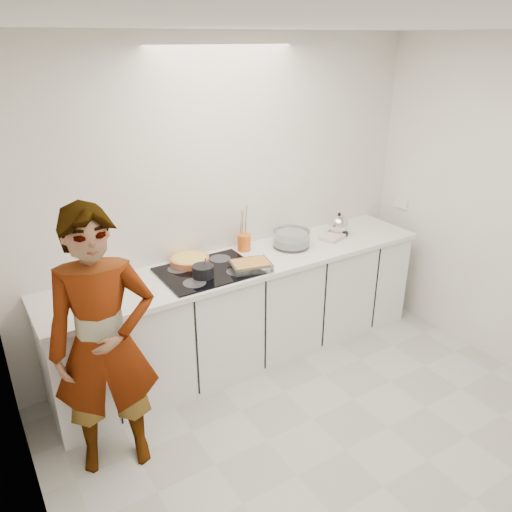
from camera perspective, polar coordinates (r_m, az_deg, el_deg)
floor at (r=3.65m, az=10.15°, el=-21.00°), size 3.60×3.20×0.00m
ceiling at (r=2.61m, az=14.61°, el=24.17°), size 3.60×3.20×0.00m
wall_back at (r=4.10m, az=-3.52°, el=5.98°), size 3.60×0.00×2.60m
wall_left at (r=2.22m, az=-25.26°, el=-13.18°), size 0.00×3.20×2.60m
base_cabinets at (r=4.20m, az=-1.10°, el=-6.47°), size 3.20×0.58×0.87m
countertop at (r=3.99m, az=-1.15°, el=-0.82°), size 3.24×0.64×0.04m
hob at (r=3.81m, az=-5.51°, el=-1.72°), size 0.72×0.54×0.01m
tart_dish at (r=3.93m, az=-7.60°, el=-0.43°), size 0.39×0.39×0.05m
saucepan at (r=3.69m, az=-6.06°, el=-1.74°), size 0.17×0.17×0.15m
baking_dish at (r=3.80m, az=-0.64°, el=-1.05°), size 0.34×0.28×0.06m
mixing_bowl at (r=4.24m, az=4.07°, el=1.92°), size 0.41×0.41×0.15m
tea_towel at (r=4.45m, az=8.72°, el=2.12°), size 0.25×0.21×0.03m
kettle at (r=4.55m, az=9.41°, el=3.49°), size 0.24×0.24×0.21m
utensil_crock at (r=4.15m, az=-1.38°, el=1.57°), size 0.13×0.13×0.14m
cook at (r=3.14m, az=-16.99°, el=-9.72°), size 0.72×0.57×1.74m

